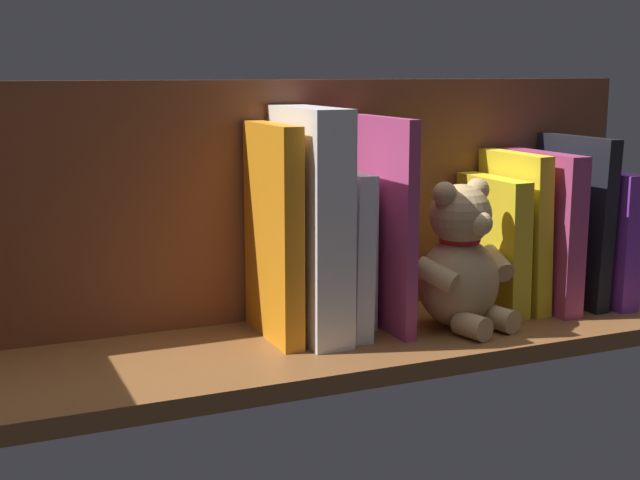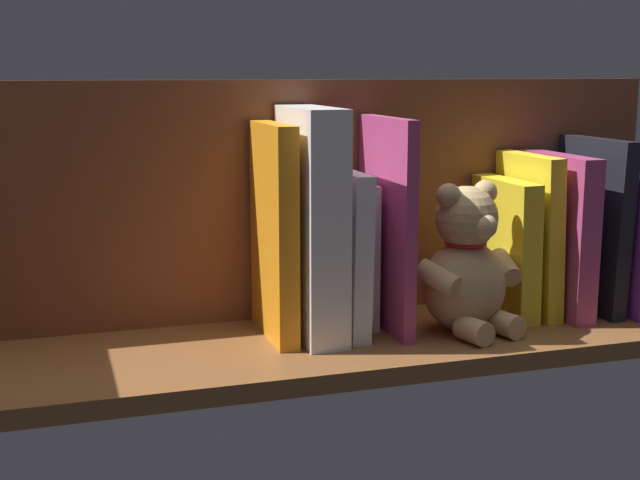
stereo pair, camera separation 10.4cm
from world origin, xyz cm
name	(u,v)px [view 1 (the left image)]	position (x,y,z in cm)	size (l,w,h in cm)	color
ground_plane	(320,346)	(0.00, 0.00, -1.10)	(102.98, 26.15, 2.20)	brown
shelf_back_panel	(287,200)	(0.00, -10.82, 15.48)	(102.98, 1.50, 30.96)	brown
book_0	(593,235)	(-42.57, -1.42, 9.27)	(2.95, 16.50, 18.54)	purple
book_1	(572,220)	(-39.21, -2.01, 11.64)	(2.12, 15.32, 23.27)	black
book_2	(546,230)	(-36.59, -4.32, 10.02)	(1.50, 10.71, 20.04)	blue
book_3	(540,230)	(-33.52, -1.68, 10.66)	(3.01, 15.98, 21.32)	#B23F72
book_4	(514,230)	(-30.05, -2.72, 10.66)	(2.30, 13.91, 21.32)	yellow
book_5	(492,244)	(-26.65, -2.78, 9.06)	(2.87, 13.78, 18.12)	yellow
teddy_bear	(461,263)	(-18.24, 2.61, 8.27)	(14.78, 13.79, 18.79)	tan
book_6	(382,223)	(-9.25, -1.74, 13.28)	(1.54, 15.87, 26.55)	#B23F72
book_7	(354,253)	(-6.78, -4.61, 9.15)	(1.77, 10.13, 18.29)	silver
book_8	(341,251)	(-3.90, -2.35, 10.07)	(2.37, 14.64, 20.13)	silver
dictionary_thick_white	(310,223)	(0.55, -1.71, 13.94)	(4.88, 15.73, 27.88)	white
book_9	(273,232)	(5.04, -2.56, 13.01)	(2.47, 14.22, 26.02)	orange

